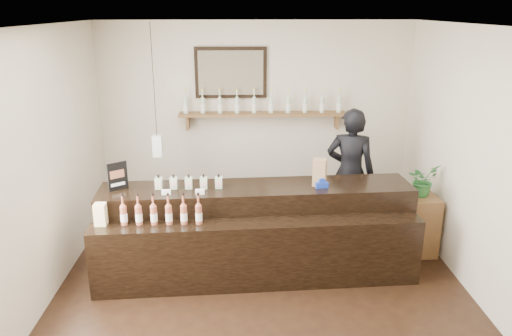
{
  "coord_description": "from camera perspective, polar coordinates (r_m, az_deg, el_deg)",
  "views": [
    {
      "loc": [
        -0.22,
        -4.68,
        2.97
      ],
      "look_at": [
        -0.05,
        0.7,
        1.22
      ],
      "focal_mm": 35.0,
      "sensor_mm": 36.0,
      "label": 1
    }
  ],
  "objects": [
    {
      "name": "promo_sign",
      "position": [
        5.79,
        -15.54,
        -0.91
      ],
      "size": [
        0.2,
        0.15,
        0.32
      ],
      "color": "black",
      "rests_on": "counter"
    },
    {
      "name": "ground",
      "position": [
        5.55,
        0.76,
        -14.4
      ],
      "size": [
        5.0,
        5.0,
        0.0
      ],
      "primitive_type": "plane",
      "color": "black",
      "rests_on": "ground"
    },
    {
      "name": "potted_plant",
      "position": [
        6.42,
        18.52,
        -1.31
      ],
      "size": [
        0.47,
        0.46,
        0.4
      ],
      "primitive_type": "imported",
      "rotation": [
        0.0,
        0.0,
        0.56
      ],
      "color": "#2C6E2F",
      "rests_on": "side_cabinet"
    },
    {
      "name": "tape_dispenser",
      "position": [
        5.72,
        7.54,
        -1.83
      ],
      "size": [
        0.15,
        0.08,
        0.12
      ],
      "color": "#1732A4",
      "rests_on": "counter"
    },
    {
      "name": "side_cabinet",
      "position": [
        6.62,
        18.03,
        -6.03
      ],
      "size": [
        0.4,
        0.54,
        0.75
      ],
      "color": "brown",
      "rests_on": "ground"
    },
    {
      "name": "room_shell",
      "position": [
        4.86,
        0.85,
        2.83
      ],
      "size": [
        5.0,
        5.0,
        5.0
      ],
      "color": "beige",
      "rests_on": "ground"
    },
    {
      "name": "counter",
      "position": [
        5.82,
        0.06,
        -7.48
      ],
      "size": [
        3.62,
        1.16,
        1.17
      ],
      "color": "black",
      "rests_on": "ground"
    },
    {
      "name": "paper_bag",
      "position": [
        5.74,
        7.28,
        -0.52
      ],
      "size": [
        0.17,
        0.15,
        0.32
      ],
      "color": "#977449",
      "rests_on": "counter"
    },
    {
      "name": "back_wall_decor",
      "position": [
        7.16,
        -1.33,
        8.21
      ],
      "size": [
        2.66,
        0.96,
        1.69
      ],
      "color": "brown",
      "rests_on": "ground"
    },
    {
      "name": "shopkeeper",
      "position": [
        6.7,
        10.75,
        0.39
      ],
      "size": [
        0.82,
        0.65,
        1.97
      ],
      "primitive_type": "imported",
      "rotation": [
        0.0,
        0.0,
        2.86
      ],
      "color": "black",
      "rests_on": "ground"
    }
  ]
}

